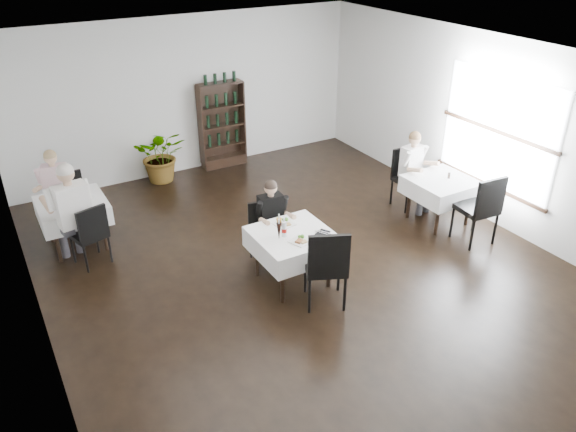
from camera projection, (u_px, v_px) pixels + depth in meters
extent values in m
plane|color=black|center=(310.00, 274.00, 8.07)|extent=(9.00, 9.00, 0.00)
plane|color=white|center=(315.00, 64.00, 6.66)|extent=(9.00, 9.00, 0.00)
plane|color=white|center=(188.00, 96.00, 10.80)|extent=(7.00, 0.00, 7.00)
plane|color=white|center=(28.00, 250.00, 5.82)|extent=(0.00, 9.00, 9.00)
plane|color=white|center=(499.00, 134.00, 8.91)|extent=(0.00, 9.00, 9.00)
cube|color=white|center=(498.00, 131.00, 8.88)|extent=(0.03, 2.20, 1.80)
cube|color=black|center=(488.00, 184.00, 9.31)|extent=(0.05, 2.30, 0.06)
cube|color=black|center=(224.00, 160.00, 11.59)|extent=(0.90, 0.28, 0.20)
cylinder|color=black|center=(283.00, 280.00, 7.33)|extent=(0.06, 0.06, 0.71)
cylinder|color=black|center=(257.00, 254.00, 7.89)|extent=(0.06, 0.06, 0.71)
cylinder|color=black|center=(329.00, 264.00, 7.66)|extent=(0.06, 0.06, 0.71)
cylinder|color=black|center=(301.00, 241.00, 8.21)|extent=(0.06, 0.06, 0.71)
cube|color=black|center=(293.00, 236.00, 7.60)|extent=(0.85, 0.85, 0.04)
cube|color=white|center=(293.00, 243.00, 7.65)|extent=(1.03, 1.03, 0.30)
cylinder|color=black|center=(57.00, 241.00, 8.21)|extent=(0.06, 0.06, 0.71)
cylinder|color=black|center=(49.00, 222.00, 8.73)|extent=(0.06, 0.06, 0.71)
cylinder|color=black|center=(104.00, 229.00, 8.51)|extent=(0.06, 0.06, 0.71)
cylinder|color=black|center=(93.00, 211.00, 9.03)|extent=(0.06, 0.06, 0.71)
cube|color=black|center=(71.00, 204.00, 8.44)|extent=(0.80, 0.80, 0.04)
cube|color=white|center=(73.00, 210.00, 8.50)|extent=(0.98, 0.98, 0.30)
cylinder|color=black|center=(438.00, 215.00, 8.92)|extent=(0.06, 0.06, 0.71)
cylinder|color=black|center=(409.00, 199.00, 9.44)|extent=(0.06, 0.06, 0.71)
cylinder|color=black|center=(469.00, 205.00, 9.22)|extent=(0.06, 0.06, 0.71)
cylinder|color=black|center=(439.00, 190.00, 9.74)|extent=(0.06, 0.06, 0.71)
cube|color=black|center=(442.00, 182.00, 9.15)|extent=(0.80, 0.80, 0.04)
cube|color=white|center=(441.00, 188.00, 9.20)|extent=(0.98, 0.98, 0.30)
imported|color=#23561D|center=(161.00, 155.00, 10.70)|extent=(1.18, 1.11, 1.06)
cylinder|color=black|center=(257.00, 258.00, 8.08)|extent=(0.03, 0.03, 0.42)
cylinder|color=black|center=(251.00, 245.00, 8.38)|extent=(0.03, 0.03, 0.42)
cylinder|color=black|center=(281.00, 254.00, 8.17)|extent=(0.03, 0.03, 0.42)
cylinder|color=black|center=(274.00, 242.00, 8.47)|extent=(0.03, 0.03, 0.42)
cube|color=black|center=(265.00, 236.00, 8.16)|extent=(0.50, 0.50, 0.06)
cube|color=black|center=(262.00, 215.00, 8.21)|extent=(0.41, 0.14, 0.45)
cylinder|color=black|center=(339.00, 274.00, 7.62)|extent=(0.04, 0.04, 0.53)
cylinder|color=black|center=(345.00, 294.00, 7.22)|extent=(0.04, 0.04, 0.53)
cylinder|color=black|center=(305.00, 276.00, 7.58)|extent=(0.04, 0.04, 0.53)
cylinder|color=black|center=(310.00, 296.00, 7.18)|extent=(0.04, 0.04, 0.53)
cube|color=black|center=(325.00, 266.00, 7.26)|extent=(0.70, 0.70, 0.08)
cube|color=black|center=(329.00, 255.00, 6.90)|extent=(0.50, 0.27, 0.57)
cylinder|color=black|center=(69.00, 221.00, 9.07)|extent=(0.03, 0.03, 0.41)
cylinder|color=black|center=(64.00, 212.00, 9.34)|extent=(0.03, 0.03, 0.41)
cylinder|color=black|center=(91.00, 216.00, 9.23)|extent=(0.03, 0.03, 0.41)
cylinder|color=black|center=(86.00, 207.00, 9.49)|extent=(0.03, 0.03, 0.41)
cube|color=black|center=(75.00, 201.00, 9.17)|extent=(0.41, 0.41, 0.06)
cube|color=black|center=(70.00, 184.00, 9.20)|extent=(0.41, 0.05, 0.44)
cylinder|color=black|center=(97.00, 240.00, 8.50)|extent=(0.03, 0.03, 0.44)
cylinder|color=black|center=(110.00, 249.00, 8.26)|extent=(0.03, 0.03, 0.44)
cylinder|color=black|center=(73.00, 249.00, 8.26)|extent=(0.03, 0.03, 0.44)
cylinder|color=black|center=(86.00, 259.00, 8.02)|extent=(0.03, 0.03, 0.44)
cube|color=black|center=(89.00, 235.00, 8.14)|extent=(0.55, 0.55, 0.07)
cube|color=black|center=(93.00, 224.00, 7.89)|extent=(0.44, 0.17, 0.48)
cylinder|color=black|center=(406.00, 201.00, 9.64)|extent=(0.04, 0.04, 0.47)
cylinder|color=black|center=(392.00, 192.00, 9.95)|extent=(0.04, 0.04, 0.47)
cylinder|color=black|center=(425.00, 196.00, 9.81)|extent=(0.04, 0.04, 0.47)
cylinder|color=black|center=(409.00, 187.00, 10.13)|extent=(0.04, 0.04, 0.47)
cube|color=black|center=(410.00, 180.00, 9.76)|extent=(0.48, 0.48, 0.07)
cube|color=black|center=(403.00, 161.00, 9.79)|extent=(0.47, 0.06, 0.51)
cylinder|color=black|center=(474.00, 216.00, 9.08)|extent=(0.04, 0.04, 0.53)
cylinder|color=black|center=(495.00, 229.00, 8.71)|extent=(0.04, 0.04, 0.53)
cylinder|color=black|center=(452.00, 222.00, 8.90)|extent=(0.04, 0.04, 0.53)
cylinder|color=black|center=(472.00, 235.00, 8.54)|extent=(0.04, 0.04, 0.53)
cube|color=black|center=(476.00, 209.00, 8.67)|extent=(0.57, 0.57, 0.08)
cube|color=black|center=(491.00, 197.00, 8.33)|extent=(0.53, 0.10, 0.57)
cube|color=#3F3F47|center=(270.00, 234.00, 8.10)|extent=(0.15, 0.38, 0.12)
cylinder|color=#3F3F47|center=(275.00, 256.00, 8.11)|extent=(0.10, 0.10, 0.43)
cube|color=#3F3F47|center=(281.00, 232.00, 8.17)|extent=(0.15, 0.38, 0.12)
cylinder|color=#3F3F47|center=(286.00, 253.00, 8.18)|extent=(0.10, 0.10, 0.43)
cube|color=black|center=(271.00, 210.00, 8.13)|extent=(0.37, 0.22, 0.49)
cylinder|color=tan|center=(264.00, 222.00, 7.87)|extent=(0.09, 0.28, 0.14)
cylinder|color=tan|center=(290.00, 216.00, 8.03)|extent=(0.09, 0.28, 0.14)
sphere|color=tan|center=(271.00, 188.00, 7.94)|extent=(0.19, 0.19, 0.19)
sphere|color=black|center=(271.00, 186.00, 7.93)|extent=(0.19, 0.19, 0.19)
cube|color=#3F3F47|center=(51.00, 203.00, 8.90)|extent=(0.27, 0.42, 0.13)
cylinder|color=#3F3F47|center=(52.00, 225.00, 8.89)|extent=(0.10, 0.10, 0.46)
cube|color=#3F3F47|center=(63.00, 202.00, 8.93)|extent=(0.27, 0.42, 0.13)
cylinder|color=#3F3F47|center=(64.00, 224.00, 8.92)|extent=(0.10, 0.10, 0.46)
cube|color=beige|center=(56.00, 180.00, 8.92)|extent=(0.43, 0.34, 0.52)
cylinder|color=tan|center=(37.00, 189.00, 8.68)|extent=(0.18, 0.30, 0.15)
cylinder|color=tan|center=(67.00, 187.00, 8.74)|extent=(0.18, 0.30, 0.15)
sphere|color=tan|center=(50.00, 158.00, 8.72)|extent=(0.20, 0.20, 0.20)
sphere|color=olive|center=(50.00, 156.00, 8.71)|extent=(0.20, 0.20, 0.20)
cube|color=#3F3F47|center=(79.00, 220.00, 8.20)|extent=(0.23, 0.49, 0.16)
cylinder|color=#3F3F47|center=(78.00, 236.00, 8.50)|extent=(0.12, 0.12, 0.55)
cube|color=#3F3F47|center=(64.00, 225.00, 8.07)|extent=(0.23, 0.49, 0.16)
cylinder|color=#3F3F47|center=(63.00, 241.00, 8.37)|extent=(0.12, 0.12, 0.55)
cube|color=white|center=(72.00, 205.00, 7.81)|extent=(0.48, 0.32, 0.62)
cylinder|color=tan|center=(82.00, 194.00, 8.17)|extent=(0.15, 0.36, 0.17)
cylinder|color=tan|center=(46.00, 204.00, 7.88)|extent=(0.15, 0.36, 0.17)
sphere|color=tan|center=(65.00, 174.00, 7.61)|extent=(0.24, 0.24, 0.24)
sphere|color=beige|center=(65.00, 172.00, 7.59)|extent=(0.24, 0.24, 0.24)
cube|color=#3F3F47|center=(414.00, 183.00, 9.56)|extent=(0.20, 0.42, 0.14)
cylinder|color=#3F3F47|center=(420.00, 202.00, 9.58)|extent=(0.11, 0.11, 0.47)
cube|color=#3F3F47|center=(421.00, 180.00, 9.67)|extent=(0.20, 0.42, 0.14)
cylinder|color=#3F3F47|center=(427.00, 199.00, 9.69)|extent=(0.11, 0.11, 0.47)
cube|color=white|center=(411.00, 161.00, 9.59)|extent=(0.42, 0.27, 0.53)
cylinder|color=tan|center=(415.00, 170.00, 9.29)|extent=(0.13, 0.31, 0.15)
cylinder|color=tan|center=(432.00, 163.00, 9.54)|extent=(0.13, 0.31, 0.15)
sphere|color=tan|center=(415.00, 139.00, 9.38)|extent=(0.20, 0.20, 0.20)
sphere|color=brown|center=(415.00, 137.00, 9.37)|extent=(0.20, 0.20, 0.20)
cube|color=white|center=(284.00, 224.00, 7.79)|extent=(0.29, 0.29, 0.02)
cube|color=#572E18|center=(283.00, 224.00, 7.75)|extent=(0.12, 0.11, 0.02)
sphere|color=#3B751F|center=(286.00, 219.00, 7.83)|extent=(0.06, 0.06, 0.06)
cube|color=olive|center=(287.00, 224.00, 7.74)|extent=(0.10, 0.08, 0.02)
cube|color=white|center=(300.00, 241.00, 7.38)|extent=(0.31, 0.31, 0.02)
cube|color=#572E18|center=(299.00, 241.00, 7.34)|extent=(0.12, 0.11, 0.02)
sphere|color=#3B751F|center=(302.00, 236.00, 7.41)|extent=(0.06, 0.06, 0.06)
cube|color=olive|center=(304.00, 242.00, 7.33)|extent=(0.09, 0.07, 0.02)
cone|color=black|center=(279.00, 231.00, 7.39)|extent=(0.07, 0.07, 0.24)
cylinder|color=silver|center=(279.00, 221.00, 7.32)|extent=(0.02, 0.02, 0.06)
cone|color=#BD8530|center=(279.00, 227.00, 7.48)|extent=(0.07, 0.07, 0.26)
cylinder|color=silver|center=(279.00, 216.00, 7.40)|extent=(0.02, 0.02, 0.06)
cylinder|color=silver|center=(284.00, 229.00, 7.46)|extent=(0.07, 0.07, 0.22)
cylinder|color=#AB0E09|center=(284.00, 230.00, 7.46)|extent=(0.07, 0.07, 0.06)
cylinder|color=silver|center=(284.00, 220.00, 7.39)|extent=(0.03, 0.03, 0.06)
cube|color=black|center=(323.00, 233.00, 7.58)|extent=(0.23, 0.22, 0.01)
cylinder|color=silver|center=(321.00, 233.00, 7.56)|extent=(0.11, 0.19, 0.01)
cylinder|color=silver|center=(324.00, 232.00, 7.58)|extent=(0.12, 0.19, 0.01)
cylinder|color=black|center=(449.00, 175.00, 9.15)|extent=(0.04, 0.04, 0.10)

